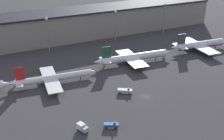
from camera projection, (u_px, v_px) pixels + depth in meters
name	position (u px, v px, depth m)	size (l,w,h in m)	color
ground	(146.00, 97.00, 130.35)	(600.00, 600.00, 0.00)	#383538
terminal_building	(72.00, 24.00, 206.91)	(235.73, 28.92, 20.64)	gray
airplane_1	(53.00, 78.00, 141.60)	(45.21, 32.06, 11.10)	silver
airplane_2	(134.00, 57.00, 165.31)	(49.77, 29.74, 12.34)	white
airplane_3	(200.00, 45.00, 185.05)	(44.39, 35.29, 12.69)	silver
service_vehicle_1	(111.00, 125.00, 107.98)	(5.92, 4.50, 2.66)	#195199
service_vehicle_2	(82.00, 127.00, 105.75)	(3.65, 5.22, 3.14)	#9EA3A8
service_vehicle_3	(125.00, 91.00, 132.61)	(6.99, 5.90, 2.90)	#9EA3A8
lamp_post_1	(47.00, 30.00, 177.10)	(1.80, 1.80, 23.20)	slate
lamp_post_2	(116.00, 22.00, 197.33)	(1.80, 1.80, 22.41)	slate
lamp_post_3	(165.00, 14.00, 214.47)	(1.80, 1.80, 23.66)	slate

